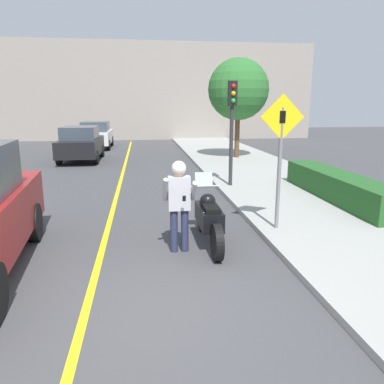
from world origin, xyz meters
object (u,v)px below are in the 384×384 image
person_biker (179,197)px  motorcycle (209,218)px  crossing_sign (280,150)px  parked_car_black (81,143)px  parked_car_white (96,135)px  traffic_light (232,113)px  street_tree (238,90)px

person_biker → motorcycle: bearing=28.8°
crossing_sign → motorcycle: bearing=-165.5°
crossing_sign → parked_car_black: bearing=116.4°
person_biker → parked_car_white: 18.29m
motorcycle → parked_car_black: parked_car_black is taller
crossing_sign → parked_car_white: crossing_sign is taller
parked_car_white → traffic_light: bearing=-66.0°
traffic_light → parked_car_black: bearing=128.9°
parked_car_white → crossing_sign: bearing=-71.8°
crossing_sign → traffic_light: 4.46m
motorcycle → crossing_sign: 2.04m
person_biker → street_tree: street_tree is taller
motorcycle → parked_car_black: bearing=109.3°
motorcycle → street_tree: (3.45, 11.40, 2.90)m
traffic_light → parked_car_black: 9.37m
traffic_light → street_tree: 6.92m
motorcycle → parked_car_white: bearing=103.2°
motorcycle → traffic_light: traffic_light is taller
motorcycle → traffic_light: (1.58, 4.82, 1.91)m
motorcycle → street_tree: size_ratio=0.48×
crossing_sign → parked_car_black: size_ratio=0.66×
parked_car_white → motorcycle: bearing=-76.8°
motorcycle → crossing_sign: crossing_sign is taller
person_biker → street_tree: (4.06, 11.74, 2.37)m
street_tree → traffic_light: bearing=-105.9°
person_biker → traffic_light: bearing=67.0°
person_biker → traffic_light: 5.76m
street_tree → parked_car_white: bearing=140.7°
motorcycle → traffic_light: bearing=71.8°
street_tree → parked_car_black: (-7.67, 0.61, -2.56)m
crossing_sign → street_tree: 11.29m
crossing_sign → parked_car_white: (-5.66, 17.21, -0.94)m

